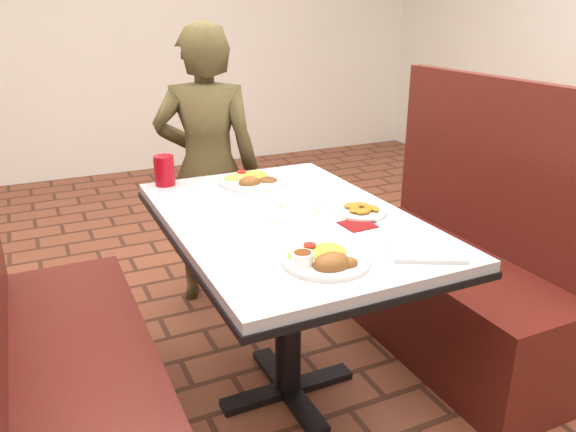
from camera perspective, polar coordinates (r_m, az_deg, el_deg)
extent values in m
plane|color=brown|center=(2.34, 0.00, -17.43)|extent=(7.00, 7.00, 0.00)
cube|color=white|center=(5.23, -17.59, 19.25)|extent=(6.00, 0.04, 2.80)
cube|color=#B2B5B7|center=(1.98, 0.00, -0.47)|extent=(0.80, 1.20, 0.03)
cube|color=black|center=(1.99, 0.00, -1.21)|extent=(0.81, 1.21, 0.02)
cylinder|color=black|center=(2.14, 0.00, -9.88)|extent=(0.10, 0.10, 0.69)
cube|color=black|center=(2.33, 0.00, -17.14)|extent=(0.55, 0.08, 0.03)
cube|color=black|center=(2.33, 0.00, -17.14)|extent=(0.08, 0.55, 0.03)
cube|color=#5B1C14|center=(2.07, -20.07, -16.98)|extent=(0.45, 1.20, 0.45)
cube|color=#5B1C14|center=(2.58, 15.45, -8.46)|extent=(0.45, 1.20, 0.45)
cube|color=#5B1C14|center=(2.53, 20.27, 2.23)|extent=(0.06, 1.20, 0.95)
imported|color=brown|center=(2.78, -8.13, 4.74)|extent=(0.59, 0.50, 1.39)
cylinder|color=white|center=(1.62, 3.87, -4.56)|extent=(0.25, 0.25, 0.02)
ellipsoid|color=yellow|center=(1.64, 4.20, -2.97)|extent=(0.10, 0.10, 0.05)
ellipsoid|color=#8EC14D|center=(1.62, 1.63, -3.47)|extent=(0.10, 0.08, 0.03)
cylinder|color=red|center=(1.65, 2.21, -2.98)|extent=(0.04, 0.04, 0.01)
ellipsoid|color=brown|center=(1.56, 4.51, -4.04)|extent=(0.11, 0.08, 0.06)
ellipsoid|color=brown|center=(1.57, 6.10, -4.35)|extent=(0.06, 0.05, 0.04)
cylinder|color=white|center=(1.56, 1.49, -4.36)|extent=(0.06, 0.06, 0.04)
cylinder|color=#633012|center=(1.56, 1.50, -3.76)|extent=(0.05, 0.05, 0.00)
cylinder|color=white|center=(2.34, -3.65, 3.49)|extent=(0.27, 0.27, 0.02)
ellipsoid|color=yellow|center=(2.37, -3.31, 4.56)|extent=(0.11, 0.11, 0.05)
ellipsoid|color=#8EC14D|center=(2.36, -5.24, 4.24)|extent=(0.11, 0.09, 0.03)
cylinder|color=red|center=(2.38, -4.74, 4.51)|extent=(0.04, 0.04, 0.01)
ellipsoid|color=brown|center=(2.32, -2.08, 3.95)|extent=(0.08, 0.08, 0.03)
ellipsoid|color=brown|center=(2.28, -3.95, 3.92)|extent=(0.09, 0.07, 0.05)
cylinder|color=white|center=(2.01, 7.41, 0.43)|extent=(0.18, 0.18, 0.01)
cube|color=maroon|center=(1.90, 7.08, -0.89)|extent=(0.11, 0.11, 0.00)
cube|color=#B8B8BD|center=(1.96, 7.47, -0.21)|extent=(0.06, 0.12, 0.00)
cylinder|color=#AE0B16|center=(2.36, -12.46, 4.54)|extent=(0.08, 0.08, 0.12)
cube|color=silver|center=(1.73, 13.87, -3.44)|extent=(0.27, 0.24, 0.01)
cube|color=silver|center=(1.61, 2.73, -4.58)|extent=(0.03, 0.16, 0.00)
cube|color=silver|center=(1.62, 3.11, -4.50)|extent=(0.03, 0.14, 0.00)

